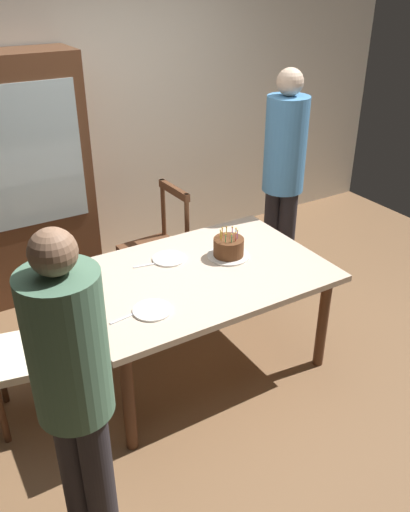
{
  "coord_description": "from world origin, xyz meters",
  "views": [
    {
      "loc": [
        -1.46,
        -2.49,
        2.41
      ],
      "look_at": [
        0.05,
        0.0,
        0.82
      ],
      "focal_mm": 37.35,
      "sensor_mm": 36.0,
      "label": 1
    }
  ],
  "objects_px": {
    "dining_table": "(198,283)",
    "plate_near_celebrant": "(152,310)",
    "person_guest": "(284,170)",
    "person_celebrant": "(73,384)",
    "birthday_cake": "(229,248)",
    "plate_far_side": "(169,259)",
    "chair_spindle_back": "(157,250)",
    "chair_upholstered": "(6,347)",
    "china_cabinet": "(16,183)"
  },
  "relations": [
    {
      "from": "dining_table",
      "to": "plate_near_celebrant",
      "type": "height_order",
      "value": "plate_near_celebrant"
    },
    {
      "from": "plate_near_celebrant",
      "to": "person_guest",
      "type": "xyz_separation_m",
      "value": [
        1.54,
        0.8,
        0.3
      ]
    },
    {
      "from": "person_celebrant",
      "to": "plate_near_celebrant",
      "type": "bearing_deg",
      "value": 42.14
    },
    {
      "from": "birthday_cake",
      "to": "plate_far_side",
      "type": "relative_size",
      "value": 1.27
    },
    {
      "from": "dining_table",
      "to": "person_celebrant",
      "type": "xyz_separation_m",
      "value": [
        -1.06,
        -0.81,
        0.28
      ]
    },
    {
      "from": "chair_spindle_back",
      "to": "person_guest",
      "type": "distance_m",
      "value": 1.16
    },
    {
      "from": "dining_table",
      "to": "plate_near_celebrant",
      "type": "distance_m",
      "value": 0.51
    },
    {
      "from": "birthday_cake",
      "to": "plate_near_celebrant",
      "type": "distance_m",
      "value": 0.78
    },
    {
      "from": "plate_far_side",
      "to": "chair_upholstered",
      "type": "relative_size",
      "value": 0.23
    },
    {
      "from": "plate_near_celebrant",
      "to": "plate_far_side",
      "type": "height_order",
      "value": "same"
    },
    {
      "from": "plate_far_side",
      "to": "china_cabinet",
      "type": "height_order",
      "value": "china_cabinet"
    },
    {
      "from": "dining_table",
      "to": "birthday_cake",
      "type": "xyz_separation_m",
      "value": [
        0.28,
        0.07,
        0.14
      ]
    },
    {
      "from": "person_guest",
      "to": "china_cabinet",
      "type": "relative_size",
      "value": 0.94
    },
    {
      "from": "birthday_cake",
      "to": "person_celebrant",
      "type": "xyz_separation_m",
      "value": [
        -1.34,
        -0.88,
        0.14
      ]
    },
    {
      "from": "plate_near_celebrant",
      "to": "chair_upholstered",
      "type": "distance_m",
      "value": 0.85
    },
    {
      "from": "chair_upholstered",
      "to": "china_cabinet",
      "type": "height_order",
      "value": "china_cabinet"
    },
    {
      "from": "chair_spindle_back",
      "to": "person_celebrant",
      "type": "relative_size",
      "value": 0.59
    },
    {
      "from": "person_guest",
      "to": "dining_table",
      "type": "bearing_deg",
      "value": -153.11
    },
    {
      "from": "plate_near_celebrant",
      "to": "person_celebrant",
      "type": "bearing_deg",
      "value": -137.86
    },
    {
      "from": "person_celebrant",
      "to": "plate_far_side",
      "type": "bearing_deg",
      "value": 46.75
    },
    {
      "from": "china_cabinet",
      "to": "chair_spindle_back",
      "type": "bearing_deg",
      "value": -40.21
    },
    {
      "from": "birthday_cake",
      "to": "plate_near_celebrant",
      "type": "xyz_separation_m",
      "value": [
        -0.71,
        -0.31,
        -0.06
      ]
    },
    {
      "from": "birthday_cake",
      "to": "dining_table",
      "type": "bearing_deg",
      "value": -165.09
    },
    {
      "from": "plate_near_celebrant",
      "to": "person_guest",
      "type": "relative_size",
      "value": 0.12
    },
    {
      "from": "birthday_cake",
      "to": "person_guest",
      "type": "distance_m",
      "value": 0.98
    },
    {
      "from": "dining_table",
      "to": "person_guest",
      "type": "xyz_separation_m",
      "value": [
        1.1,
        0.56,
        0.38
      ]
    },
    {
      "from": "plate_far_side",
      "to": "chair_upholstered",
      "type": "distance_m",
      "value": 1.13
    },
    {
      "from": "plate_near_celebrant",
      "to": "chair_spindle_back",
      "type": "distance_m",
      "value": 1.26
    },
    {
      "from": "dining_table",
      "to": "birthday_cake",
      "type": "height_order",
      "value": "birthday_cake"
    },
    {
      "from": "person_celebrant",
      "to": "china_cabinet",
      "type": "relative_size",
      "value": 0.85
    },
    {
      "from": "chair_upholstered",
      "to": "person_celebrant",
      "type": "bearing_deg",
      "value": -82.56
    },
    {
      "from": "person_celebrant",
      "to": "person_guest",
      "type": "height_order",
      "value": "person_guest"
    },
    {
      "from": "birthday_cake",
      "to": "china_cabinet",
      "type": "relative_size",
      "value": 0.15
    },
    {
      "from": "chair_spindle_back",
      "to": "china_cabinet",
      "type": "bearing_deg",
      "value": 139.79
    },
    {
      "from": "china_cabinet",
      "to": "person_celebrant",
      "type": "bearing_deg",
      "value": -98.61
    },
    {
      "from": "china_cabinet",
      "to": "person_guest",
      "type": "bearing_deg",
      "value": -29.05
    },
    {
      "from": "plate_near_celebrant",
      "to": "chair_upholstered",
      "type": "bearing_deg",
      "value": 154.01
    },
    {
      "from": "plate_far_side",
      "to": "birthday_cake",
      "type": "bearing_deg",
      "value": -25.19
    },
    {
      "from": "dining_table",
      "to": "china_cabinet",
      "type": "xyz_separation_m",
      "value": [
        -0.7,
        1.56,
        0.31
      ]
    },
    {
      "from": "dining_table",
      "to": "birthday_cake",
      "type": "bearing_deg",
      "value": 14.91
    },
    {
      "from": "birthday_cake",
      "to": "chair_spindle_back",
      "type": "xyz_separation_m",
      "value": [
        -0.15,
        0.78,
        -0.33
      ]
    },
    {
      "from": "plate_near_celebrant",
      "to": "person_celebrant",
      "type": "xyz_separation_m",
      "value": [
        -0.62,
        -0.57,
        0.19
      ]
    },
    {
      "from": "chair_upholstered",
      "to": "person_celebrant",
      "type": "distance_m",
      "value": 1.01
    },
    {
      "from": "chair_spindle_back",
      "to": "chair_upholstered",
      "type": "relative_size",
      "value": 1.0
    },
    {
      "from": "dining_table",
      "to": "person_celebrant",
      "type": "distance_m",
      "value": 1.36
    },
    {
      "from": "birthday_cake",
      "to": "person_celebrant",
      "type": "relative_size",
      "value": 0.17
    },
    {
      "from": "chair_spindle_back",
      "to": "person_guest",
      "type": "height_order",
      "value": "person_guest"
    },
    {
      "from": "plate_far_side",
      "to": "chair_upholstered",
      "type": "bearing_deg",
      "value": -173.98
    },
    {
      "from": "plate_far_side",
      "to": "person_celebrant",
      "type": "distance_m",
      "value": 1.45
    },
    {
      "from": "plate_far_side",
      "to": "person_guest",
      "type": "bearing_deg",
      "value": 15.05
    }
  ]
}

